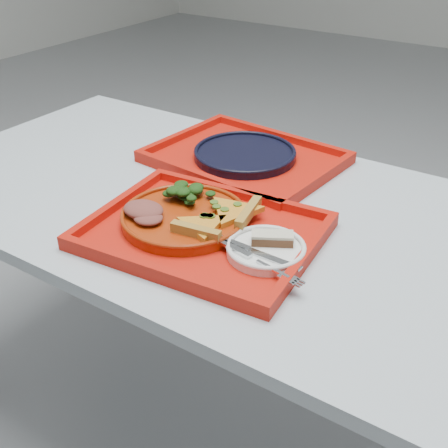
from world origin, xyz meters
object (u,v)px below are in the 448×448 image
(tray_main, at_px, (203,234))
(tray_far, at_px, (245,160))
(navy_plate, at_px, (245,155))
(dessert_bar, at_px, (272,238))
(dinner_plate, at_px, (184,218))

(tray_main, distance_m, tray_far, 0.37)
(tray_far, height_order, navy_plate, navy_plate)
(tray_main, relative_size, navy_plate, 1.73)
(tray_far, distance_m, dessert_bar, 0.43)
(tray_far, height_order, dinner_plate, dinner_plate)
(tray_far, bearing_deg, tray_main, -66.07)
(tray_far, bearing_deg, dinner_plate, -74.11)
(dessert_bar, bearing_deg, tray_main, 158.31)
(tray_far, xyz_separation_m, dinner_plate, (0.06, -0.34, 0.02))
(tray_main, height_order, dinner_plate, dinner_plate)
(dinner_plate, distance_m, dessert_bar, 0.20)
(tray_main, relative_size, dinner_plate, 1.73)
(tray_main, xyz_separation_m, navy_plate, (-0.12, 0.35, 0.01))
(tray_far, relative_size, dessert_bar, 5.34)
(tray_main, relative_size, tray_far, 1.00)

